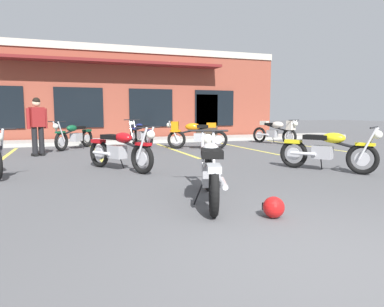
% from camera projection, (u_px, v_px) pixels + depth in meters
% --- Properties ---
extents(ground_plane, '(80.00, 80.00, 0.00)m').
position_uv_depth(ground_plane, '(187.00, 179.00, 6.75)').
color(ground_plane, '#515154').
extents(sidewalk_kerb, '(22.00, 1.80, 0.14)m').
position_uv_depth(sidewalk_kerb, '(120.00, 141.00, 14.78)').
color(sidewalk_kerb, '#A8A59E').
rests_on(sidewalk_kerb, ground_plane).
extents(brick_storefront_building, '(15.63, 6.05, 4.16)m').
position_uv_depth(brick_storefront_building, '(109.00, 96.00, 17.90)').
color(brick_storefront_building, brown).
rests_on(brick_storefront_building, ground_plane).
extents(painted_stall_lines, '(12.77, 4.80, 0.01)m').
position_uv_depth(painted_stall_lines, '(137.00, 151.00, 11.42)').
color(painted_stall_lines, '#DBCC4C').
rests_on(painted_stall_lines, ground_plane).
extents(motorcycle_foreground_classic, '(1.02, 2.03, 0.98)m').
position_uv_depth(motorcycle_foreground_classic, '(211.00, 169.00, 4.98)').
color(motorcycle_foreground_classic, black).
rests_on(motorcycle_foreground_classic, ground_plane).
extents(motorcycle_red_sportbike, '(1.07, 2.01, 0.98)m').
position_uv_depth(motorcycle_red_sportbike, '(276.00, 131.00, 14.02)').
color(motorcycle_red_sportbike, black).
rests_on(motorcycle_red_sportbike, ground_plane).
extents(motorcycle_black_cruiser, '(0.81, 2.09, 0.98)m').
position_uv_depth(motorcycle_black_cruiser, '(141.00, 133.00, 13.38)').
color(motorcycle_black_cruiser, black).
rests_on(motorcycle_black_cruiser, ground_plane).
extents(motorcycle_silver_naked, '(1.99, 1.12, 0.98)m').
position_uv_depth(motorcycle_silver_naked, '(194.00, 134.00, 12.17)').
color(motorcycle_silver_naked, black).
rests_on(motorcycle_silver_naked, ground_plane).
extents(motorcycle_green_cafe_racer, '(1.34, 1.87, 0.98)m').
position_uv_depth(motorcycle_green_cafe_racer, '(120.00, 149.00, 7.63)').
color(motorcycle_green_cafe_racer, black).
rests_on(motorcycle_green_cafe_racer, ground_plane).
extents(motorcycle_orange_scrambler, '(1.37, 1.85, 0.98)m').
position_uv_depth(motorcycle_orange_scrambler, '(327.00, 150.00, 7.56)').
color(motorcycle_orange_scrambler, black).
rests_on(motorcycle_orange_scrambler, ground_plane).
extents(motorcycle_cream_vintage, '(1.47, 1.80, 0.98)m').
position_uv_depth(motorcycle_cream_vintage, '(74.00, 136.00, 12.09)').
color(motorcycle_cream_vintage, black).
rests_on(motorcycle_cream_vintage, ground_plane).
extents(person_in_shorts_foreground, '(0.57, 0.41, 1.68)m').
position_uv_depth(person_in_shorts_foreground, '(37.00, 123.00, 10.10)').
color(person_in_shorts_foreground, black).
rests_on(person_in_shorts_foreground, ground_plane).
extents(helmet_on_pavement, '(0.26, 0.26, 0.26)m').
position_uv_depth(helmet_on_pavement, '(274.00, 207.00, 4.24)').
color(helmet_on_pavement, '#B71414').
rests_on(helmet_on_pavement, ground_plane).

